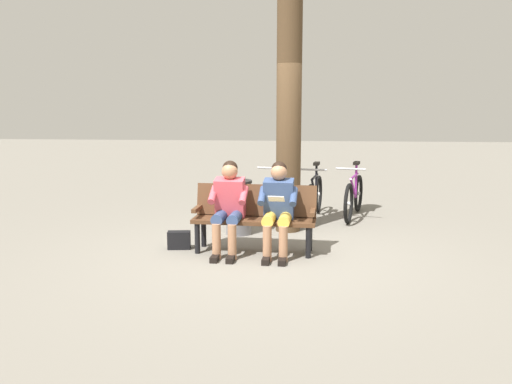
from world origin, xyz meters
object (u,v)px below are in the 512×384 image
(person_reading, at_px, (278,204))
(litter_bin, at_px, (239,207))
(handbag, at_px, (179,240))
(person_companion, at_px, (229,203))
(bicycle_orange, at_px, (279,195))
(bicycle_blue, at_px, (354,196))
(bicycle_green, at_px, (315,197))
(tree_trunk, at_px, (289,101))
(bench, at_px, (255,213))

(person_reading, distance_m, litter_bin, 1.27)
(handbag, relative_size, litter_bin, 0.37)
(person_companion, relative_size, bicycle_orange, 0.73)
(handbag, bearing_deg, bicycle_orange, -119.31)
(person_companion, distance_m, litter_bin, 1.06)
(person_companion, bearing_deg, litter_bin, -86.88)
(bicycle_orange, bearing_deg, bicycle_blue, 105.72)
(person_reading, distance_m, bicycle_green, 2.33)
(bicycle_blue, bearing_deg, litter_bin, -39.47)
(litter_bin, bearing_deg, handbag, 52.01)
(person_reading, xyz_separation_m, litter_bin, (0.63, -1.07, -0.26))
(bicycle_green, bearing_deg, handbag, -32.64)
(person_reading, relative_size, handbag, 4.00)
(handbag, distance_m, tree_trunk, 2.60)
(bicycle_green, bearing_deg, bicycle_blue, 110.85)
(person_companion, xyz_separation_m, bicycle_blue, (-1.82, -2.35, -0.30))
(person_companion, distance_m, bicycle_orange, 2.42)
(handbag, xyz_separation_m, tree_trunk, (-1.43, -1.18, 1.84))
(bicycle_blue, height_order, bicycle_green, same)
(handbag, bearing_deg, tree_trunk, -140.48)
(litter_bin, bearing_deg, bicycle_orange, -112.33)
(person_reading, distance_m, tree_trunk, 1.87)
(tree_trunk, xyz_separation_m, litter_bin, (0.72, 0.28, -1.55))
(bicycle_blue, distance_m, bicycle_green, 0.68)
(bench, distance_m, bicycle_green, 2.23)
(bicycle_green, height_order, bicycle_orange, same)
(handbag, height_order, tree_trunk, tree_trunk)
(bicycle_green, distance_m, bicycle_orange, 0.62)
(person_reading, height_order, person_companion, same)
(litter_bin, bearing_deg, person_reading, 120.55)
(bench, xyz_separation_m, litter_bin, (0.32, -0.88, -0.10))
(person_reading, bearing_deg, bicycle_blue, -112.77)
(person_reading, relative_size, bicycle_blue, 0.73)
(bicycle_blue, distance_m, bicycle_orange, 1.28)
(handbag, relative_size, bicycle_orange, 0.18)
(bicycle_green, xyz_separation_m, bicycle_orange, (0.61, -0.13, 0.00))
(tree_trunk, distance_m, litter_bin, 1.73)
(litter_bin, distance_m, bicycle_orange, 1.42)
(tree_trunk, distance_m, bicycle_green, 1.88)
(person_reading, relative_size, bicycle_green, 0.72)
(bench, bearing_deg, tree_trunk, -105.59)
(bench, xyz_separation_m, handbag, (1.02, 0.02, -0.39))
(litter_bin, bearing_deg, bench, 109.90)
(bicycle_blue, relative_size, bicycle_orange, 1.00)
(bicycle_blue, bearing_deg, handbag, -34.10)
(bench, bearing_deg, bicycle_orange, -92.09)
(tree_trunk, bearing_deg, handbag, 39.52)
(person_reading, distance_m, bicycle_blue, 2.68)
(bench, relative_size, person_reading, 1.35)
(bench, bearing_deg, bicycle_green, -108.22)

